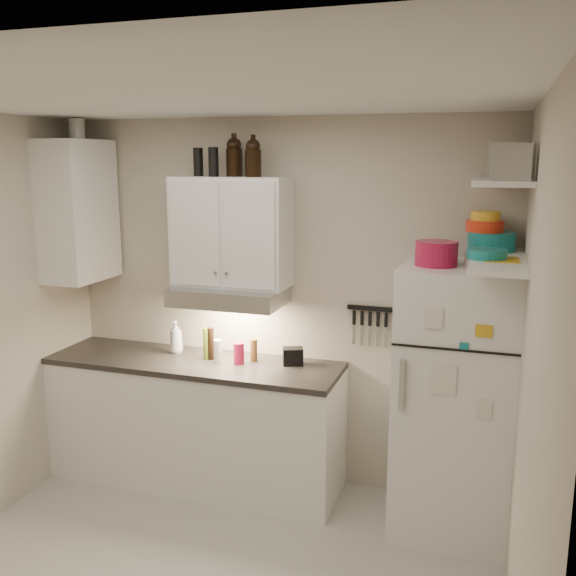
% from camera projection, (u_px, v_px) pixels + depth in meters
% --- Properties ---
extents(ceiling, '(3.20, 3.00, 0.02)m').
position_uv_depth(ceiling, '(174.00, 94.00, 2.91)').
color(ceiling, white).
rests_on(ceiling, ground).
extents(back_wall, '(3.20, 0.02, 2.60)m').
position_uv_depth(back_wall, '(281.00, 304.00, 4.58)').
color(back_wall, beige).
rests_on(back_wall, ground).
extents(right_wall, '(0.02, 3.00, 2.60)m').
position_uv_depth(right_wall, '(530.00, 408.00, 2.68)').
color(right_wall, beige).
rests_on(right_wall, ground).
extents(base_cabinet, '(2.10, 0.60, 0.88)m').
position_uv_depth(base_cabinet, '(196.00, 424.00, 4.63)').
color(base_cabinet, white).
rests_on(base_cabinet, floor).
extents(countertop, '(2.10, 0.62, 0.04)m').
position_uv_depth(countertop, '(194.00, 363.00, 4.54)').
color(countertop, '#2C2826').
rests_on(countertop, base_cabinet).
extents(upper_cabinet, '(0.80, 0.33, 0.75)m').
position_uv_depth(upper_cabinet, '(232.00, 232.00, 4.40)').
color(upper_cabinet, white).
rests_on(upper_cabinet, back_wall).
extents(side_cabinet, '(0.33, 0.55, 1.00)m').
position_uv_depth(side_cabinet, '(78.00, 211.00, 4.60)').
color(side_cabinet, white).
rests_on(side_cabinet, left_wall).
extents(range_hood, '(0.76, 0.46, 0.12)m').
position_uv_depth(range_hood, '(229.00, 296.00, 4.43)').
color(range_hood, silver).
rests_on(range_hood, back_wall).
extents(fridge, '(0.70, 0.68, 1.70)m').
position_uv_depth(fridge, '(455.00, 401.00, 3.96)').
color(fridge, white).
rests_on(fridge, floor).
extents(shelf_hi, '(0.30, 0.95, 0.03)m').
position_uv_depth(shelf_hi, '(503.00, 181.00, 3.51)').
color(shelf_hi, white).
rests_on(shelf_hi, right_wall).
extents(shelf_lo, '(0.30, 0.95, 0.03)m').
position_uv_depth(shelf_lo, '(498.00, 260.00, 3.59)').
color(shelf_lo, white).
rests_on(shelf_lo, right_wall).
extents(knife_strip, '(0.42, 0.02, 0.03)m').
position_uv_depth(knife_strip, '(378.00, 309.00, 4.34)').
color(knife_strip, black).
rests_on(knife_strip, back_wall).
extents(dutch_oven, '(0.28, 0.28, 0.14)m').
position_uv_depth(dutch_oven, '(436.00, 253.00, 3.77)').
color(dutch_oven, '#AA133B').
rests_on(dutch_oven, fridge).
extents(book_stack, '(0.20, 0.24, 0.08)m').
position_uv_depth(book_stack, '(501.00, 266.00, 3.53)').
color(book_stack, gold).
rests_on(book_stack, fridge).
extents(spice_jar, '(0.07, 0.07, 0.10)m').
position_uv_depth(spice_jar, '(470.00, 258.00, 3.75)').
color(spice_jar, silver).
rests_on(spice_jar, fridge).
extents(stock_pot, '(0.28, 0.28, 0.18)m').
position_uv_depth(stock_pot, '(514.00, 161.00, 3.78)').
color(stock_pot, silver).
rests_on(stock_pot, shelf_hi).
extents(tin_a, '(0.20, 0.18, 0.19)m').
position_uv_depth(tin_a, '(508.00, 160.00, 3.43)').
color(tin_a, '#AAAAAD').
rests_on(tin_a, shelf_hi).
extents(tin_b, '(0.19, 0.19, 0.18)m').
position_uv_depth(tin_b, '(511.00, 162.00, 3.13)').
color(tin_b, '#AAAAAD').
rests_on(tin_b, shelf_hi).
extents(bowl_teal, '(0.28, 0.28, 0.11)m').
position_uv_depth(bowl_teal, '(491.00, 241.00, 3.86)').
color(bowl_teal, '#167E7E').
rests_on(bowl_teal, shelf_lo).
extents(bowl_orange, '(0.22, 0.22, 0.07)m').
position_uv_depth(bowl_orange, '(485.00, 226.00, 3.87)').
color(bowl_orange, red).
rests_on(bowl_orange, bowl_teal).
extents(bowl_yellow, '(0.17, 0.17, 0.06)m').
position_uv_depth(bowl_yellow, '(486.00, 216.00, 3.86)').
color(bowl_yellow, yellow).
rests_on(bowl_yellow, bowl_orange).
extents(plates, '(0.24, 0.24, 0.05)m').
position_uv_depth(plates, '(487.00, 254.00, 3.55)').
color(plates, '#167E7E').
rests_on(plates, shelf_lo).
extents(growler_a, '(0.12, 0.12, 0.26)m').
position_uv_depth(growler_a, '(234.00, 157.00, 4.30)').
color(growler_a, black).
rests_on(growler_a, upper_cabinet).
extents(growler_b, '(0.11, 0.11, 0.25)m').
position_uv_depth(growler_b, '(253.00, 157.00, 4.20)').
color(growler_b, black).
rests_on(growler_b, upper_cabinet).
extents(thermos_a, '(0.07, 0.07, 0.19)m').
position_uv_depth(thermos_a, '(213.00, 162.00, 4.26)').
color(thermos_a, black).
rests_on(thermos_a, upper_cabinet).
extents(thermos_b, '(0.08, 0.08, 0.19)m').
position_uv_depth(thermos_b, '(198.00, 162.00, 4.35)').
color(thermos_b, black).
rests_on(thermos_b, upper_cabinet).
extents(side_jar, '(0.14, 0.14, 0.14)m').
position_uv_depth(side_jar, '(77.00, 129.00, 4.50)').
color(side_jar, silver).
rests_on(side_jar, side_cabinet).
extents(soap_bottle, '(0.12, 0.12, 0.27)m').
position_uv_depth(soap_bottle, '(176.00, 335.00, 4.67)').
color(soap_bottle, white).
rests_on(soap_bottle, countertop).
extents(pepper_mill, '(0.06, 0.06, 0.16)m').
position_uv_depth(pepper_mill, '(254.00, 350.00, 4.49)').
color(pepper_mill, brown).
rests_on(pepper_mill, countertop).
extents(oil_bottle, '(0.05, 0.05, 0.23)m').
position_uv_depth(oil_bottle, '(206.00, 343.00, 4.53)').
color(oil_bottle, olive).
rests_on(oil_bottle, countertop).
extents(vinegar_bottle, '(0.06, 0.06, 0.23)m').
position_uv_depth(vinegar_bottle, '(211.00, 343.00, 4.53)').
color(vinegar_bottle, black).
rests_on(vinegar_bottle, countertop).
extents(clear_bottle, '(0.06, 0.06, 0.16)m').
position_uv_depth(clear_bottle, '(218.00, 351.00, 4.46)').
color(clear_bottle, silver).
rests_on(clear_bottle, countertop).
extents(red_jar, '(0.08, 0.08, 0.15)m').
position_uv_depth(red_jar, '(239.00, 353.00, 4.44)').
color(red_jar, '#AA133B').
rests_on(red_jar, countertop).
extents(caddy, '(0.16, 0.14, 0.12)m').
position_uv_depth(caddy, '(293.00, 356.00, 4.43)').
color(caddy, black).
rests_on(caddy, countertop).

